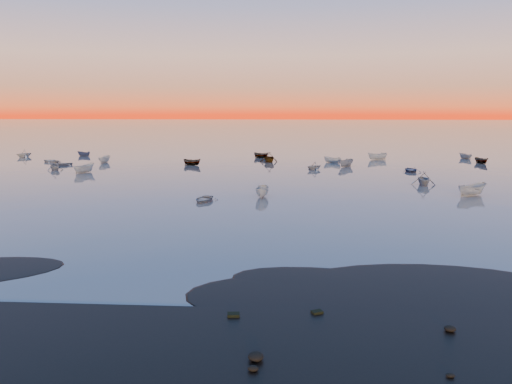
# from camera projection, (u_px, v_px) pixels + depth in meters

# --- Properties ---
(ground) EXTENTS (600.00, 600.00, 0.00)m
(ground) POSITION_uv_depth(u_px,v_px,m) (272.00, 148.00, 127.37)
(ground) COLOR #6F645C
(ground) RESTS_ON ground
(mud_lobes) EXTENTS (140.00, 6.00, 0.07)m
(mud_lobes) POSITION_uv_depth(u_px,v_px,m) (217.00, 294.00, 28.00)
(mud_lobes) COLOR black
(mud_lobes) RESTS_ON ground
(moored_fleet) EXTENTS (124.00, 58.00, 1.20)m
(moored_fleet) POSITION_uv_depth(u_px,v_px,m) (263.00, 172.00, 81.13)
(moored_fleet) COLOR silver
(moored_fleet) RESTS_ON ground
(boat_near_center) EXTENTS (3.73, 4.62, 1.49)m
(boat_near_center) POSITION_uv_depth(u_px,v_px,m) (472.00, 196.00, 59.00)
(boat_near_center) COLOR silver
(boat_near_center) RESTS_ON ground
(boat_near_right) EXTENTS (4.10, 2.10, 1.39)m
(boat_near_right) POSITION_uv_depth(u_px,v_px,m) (424.00, 185.00, 67.15)
(boat_near_right) COLOR slate
(boat_near_right) RESTS_ON ground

